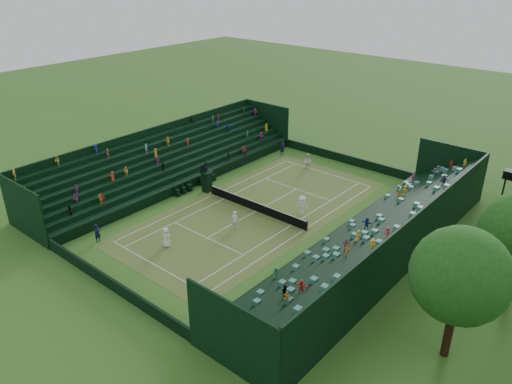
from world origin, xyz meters
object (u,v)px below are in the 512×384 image
player_far_west (308,162)px  player_far_east (302,205)px  umpire_chair (207,179)px  player_near_west (166,237)px  player_near_east (235,220)px  tennis_net (256,206)px

player_far_west → player_far_east: bearing=-68.5°
umpire_chair → player_far_east: 10.38m
player_far_east → player_near_west: bearing=-123.4°
player_near_west → player_near_east: 6.24m
tennis_net → umpire_chair: size_ratio=3.68×
tennis_net → player_far_west: (-2.21, 11.53, 0.39)m
player_near_east → player_far_west: bearing=-93.8°
tennis_net → player_far_east: (3.48, 2.44, 0.36)m
player_near_west → player_far_west: bearing=-90.6°
player_near_east → umpire_chair: bearing=-42.2°
umpire_chair → player_far_west: bearing=68.7°
tennis_net → player_near_west: bearing=-99.3°
player_far_east → tennis_net: bearing=-155.5°
tennis_net → player_near_west: size_ratio=6.88×
tennis_net → player_near_east: bearing=-78.8°
umpire_chair → player_far_west: size_ratio=1.73×
tennis_net → player_near_west: player_near_west is taller
player_near_west → player_near_east: (2.27, 5.81, 0.01)m
umpire_chair → player_far_west: umpire_chair is taller
umpire_chair → tennis_net: bearing=-1.4°
player_far_west → player_far_east: 10.73m
umpire_chair → player_near_east: size_ratio=1.85×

